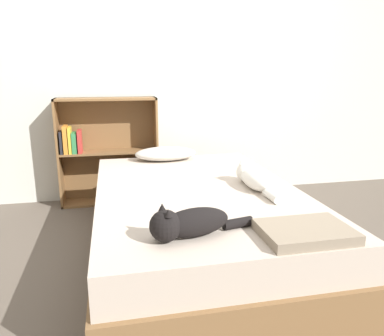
{
  "coord_description": "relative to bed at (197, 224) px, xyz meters",
  "views": [
    {
      "loc": [
        -0.53,
        -2.32,
        1.24
      ],
      "look_at": [
        0.0,
        0.16,
        0.6
      ],
      "focal_mm": 35.0,
      "sensor_mm": 36.0,
      "label": 1
    }
  ],
  "objects": [
    {
      "name": "ground_plane",
      "position": [
        0.0,
        0.0,
        -0.25
      ],
      "size": [
        8.0,
        8.0,
        0.0
      ],
      "primitive_type": "plane",
      "color": "brown"
    },
    {
      "name": "wall_back",
      "position": [
        0.0,
        1.47,
        1.0
      ],
      "size": [
        8.0,
        0.06,
        2.5
      ],
      "color": "silver",
      "rests_on": "ground_plane"
    },
    {
      "name": "bed",
      "position": [
        0.0,
        0.0,
        0.0
      ],
      "size": [
        1.35,
        2.09,
        0.5
      ],
      "color": "brown",
      "rests_on": "ground_plane"
    },
    {
      "name": "pillow",
      "position": [
        -0.08,
        0.87,
        0.31
      ],
      "size": [
        0.53,
        0.29,
        0.12
      ],
      "color": "beige",
      "rests_on": "bed"
    },
    {
      "name": "cat_light",
      "position": [
        0.38,
        -0.05,
        0.32
      ],
      "size": [
        0.16,
        0.56,
        0.16
      ],
      "rotation": [
        0.0,
        0.0,
        1.61
      ],
      "color": "white",
      "rests_on": "bed"
    },
    {
      "name": "cat_dark",
      "position": [
        -0.22,
        -0.73,
        0.32
      ],
      "size": [
        0.52,
        0.2,
        0.17
      ],
      "rotation": [
        0.0,
        0.0,
        3.34
      ],
      "color": "black",
      "rests_on": "bed"
    },
    {
      "name": "bookshelf",
      "position": [
        -0.61,
        1.34,
        0.28
      ],
      "size": [
        0.93,
        0.26,
        1.02
      ],
      "color": "brown",
      "rests_on": "ground_plane"
    },
    {
      "name": "blanket_fold",
      "position": [
        0.32,
        -0.85,
        0.28
      ],
      "size": [
        0.42,
        0.3,
        0.05
      ],
      "color": "gray",
      "rests_on": "bed"
    }
  ]
}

